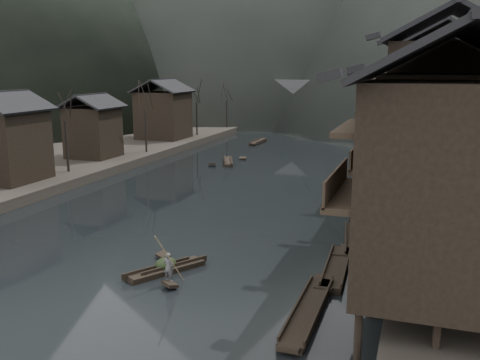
% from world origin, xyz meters
% --- Properties ---
extents(water, '(300.00, 300.00, 0.00)m').
position_xyz_m(water, '(0.00, 0.00, 0.00)').
color(water, black).
rests_on(water, ground).
extents(left_bank, '(40.00, 200.00, 1.20)m').
position_xyz_m(left_bank, '(-35.00, 40.00, 0.60)').
color(left_bank, '#2D2823').
rests_on(left_bank, ground).
extents(stilt_houses, '(9.00, 67.60, 15.51)m').
position_xyz_m(stilt_houses, '(17.28, 19.59, 8.88)').
color(stilt_houses, black).
rests_on(stilt_houses, ground).
extents(left_houses, '(8.10, 53.20, 8.73)m').
position_xyz_m(left_houses, '(-20.50, 20.12, 5.66)').
color(left_houses, black).
rests_on(left_houses, left_bank).
extents(bare_trees, '(3.79, 72.71, 7.58)m').
position_xyz_m(bare_trees, '(-17.00, 24.17, 6.48)').
color(bare_trees, black).
rests_on(bare_trees, left_bank).
extents(moored_sampans, '(3.22, 72.83, 0.47)m').
position_xyz_m(moored_sampans, '(11.94, 26.58, 0.20)').
color(moored_sampans, black).
rests_on(moored_sampans, water).
extents(midriver_boats, '(5.20, 35.73, 0.45)m').
position_xyz_m(midriver_boats, '(-5.82, 46.09, 0.20)').
color(midriver_boats, black).
rests_on(midriver_boats, water).
extents(stone_bridge, '(40.00, 6.00, 9.00)m').
position_xyz_m(stone_bridge, '(-0.00, 72.00, 5.11)').
color(stone_bridge, '#4C4C4F').
rests_on(stone_bridge, ground).
extents(hero_sampan, '(3.43, 4.84, 0.44)m').
position_xyz_m(hero_sampan, '(2.78, -3.70, 0.20)').
color(hero_sampan, black).
rests_on(hero_sampan, water).
extents(cargo_heap, '(1.13, 1.48, 0.68)m').
position_xyz_m(cargo_heap, '(2.65, -3.49, 0.78)').
color(cargo_heap, black).
rests_on(cargo_heap, hero_sampan).
extents(boatman, '(0.61, 0.43, 1.60)m').
position_xyz_m(boatman, '(3.72, -5.23, 1.24)').
color(boatman, '#5D5D60').
rests_on(boatman, hero_sampan).
extents(bamboo_pole, '(0.82, 2.18, 3.46)m').
position_xyz_m(bamboo_pole, '(3.92, -5.23, 3.76)').
color(bamboo_pole, '#8C7A51').
rests_on(bamboo_pole, boatman).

